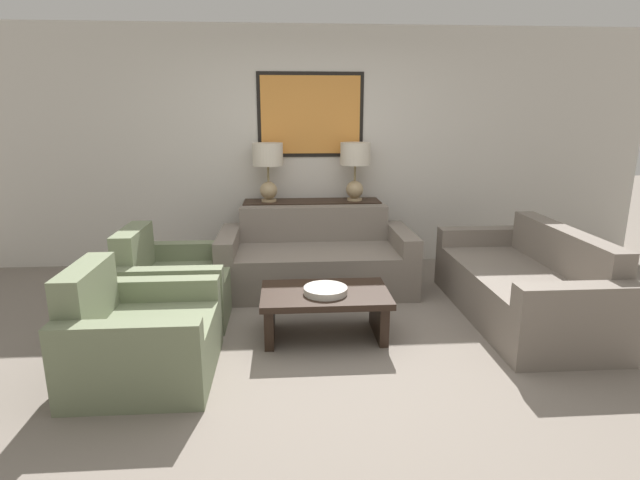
# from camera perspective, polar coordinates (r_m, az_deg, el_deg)

# --- Properties ---
(ground_plane) EXTENTS (20.00, 20.00, 0.00)m
(ground_plane) POSITION_cam_1_polar(r_m,az_deg,el_deg) (3.81, 0.89, -12.59)
(ground_plane) COLOR slate
(back_wall) EXTENTS (7.80, 0.12, 2.65)m
(back_wall) POSITION_cam_1_polar(r_m,az_deg,el_deg) (5.78, -1.10, 10.44)
(back_wall) COLOR beige
(back_wall) RESTS_ON ground_plane
(console_table) EXTENTS (1.51, 0.38, 0.77)m
(console_table) POSITION_cam_1_polar(r_m,az_deg,el_deg) (5.65, -0.91, 0.65)
(console_table) COLOR #332319
(console_table) RESTS_ON ground_plane
(table_lamp_left) EXTENTS (0.33, 0.33, 0.64)m
(table_lamp_left) POSITION_cam_1_polar(r_m,az_deg,el_deg) (5.51, -5.97, 8.75)
(table_lamp_left) COLOR tan
(table_lamp_left) RESTS_ON console_table
(table_lamp_right) EXTENTS (0.33, 0.33, 0.64)m
(table_lamp_right) POSITION_cam_1_polar(r_m,az_deg,el_deg) (5.56, 4.04, 8.84)
(table_lamp_right) COLOR tan
(table_lamp_right) RESTS_ON console_table
(couch_by_back_wall) EXTENTS (1.90, 0.90, 0.78)m
(couch_by_back_wall) POSITION_cam_1_polar(r_m,az_deg,el_deg) (5.01, -0.46, -2.50)
(couch_by_back_wall) COLOR slate
(couch_by_back_wall) RESTS_ON ground_plane
(couch_by_side) EXTENTS (0.90, 1.90, 0.78)m
(couch_by_side) POSITION_cam_1_polar(r_m,az_deg,el_deg) (4.65, 22.26, -4.95)
(couch_by_side) COLOR slate
(couch_by_side) RESTS_ON ground_plane
(coffee_table) EXTENTS (1.00, 0.62, 0.38)m
(coffee_table) POSITION_cam_1_polar(r_m,az_deg,el_deg) (3.95, 0.54, -7.32)
(coffee_table) COLOR black
(coffee_table) RESTS_ON ground_plane
(decorative_bowl) EXTENTS (0.34, 0.34, 0.05)m
(decorative_bowl) POSITION_cam_1_polar(r_m,az_deg,el_deg) (3.86, 0.69, -5.77)
(decorative_bowl) COLOR beige
(decorative_bowl) RESTS_ON coffee_table
(armchair_near_back_wall) EXTENTS (0.88, 0.94, 0.78)m
(armchair_near_back_wall) POSITION_cam_1_polar(r_m,az_deg,el_deg) (4.53, -16.39, -5.06)
(armchair_near_back_wall) COLOR #707A5B
(armchair_near_back_wall) RESTS_ON ground_plane
(armchair_near_camera) EXTENTS (0.88, 0.94, 0.78)m
(armchair_near_camera) POSITION_cam_1_polar(r_m,az_deg,el_deg) (3.59, -19.87, -10.56)
(armchair_near_camera) COLOR #707A5B
(armchair_near_camera) RESTS_ON ground_plane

